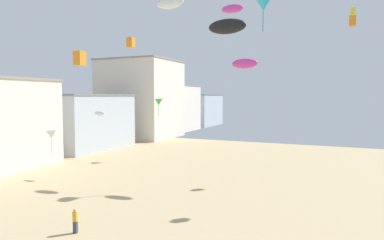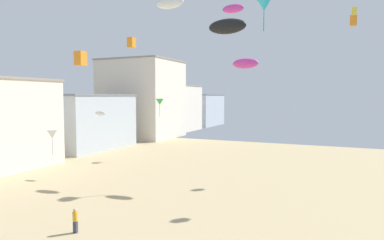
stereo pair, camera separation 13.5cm
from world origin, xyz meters
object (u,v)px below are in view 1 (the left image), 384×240
object	(u,v)px
kite_magenta_parafoil_2	(232,9)
kite_orange_box	(80,58)
kite_white_parafoil	(170,3)
kite_cyan_delta	(263,6)
kite_green_delta	(159,102)
kite_orange_box_3	(131,43)
kite_flyer	(75,219)
kite_orange_box_2	(353,21)
kite_black_parafoil	(227,26)
kite_white_parafoil_2	(99,113)
kite_magenta_parafoil	(245,63)
kite_white_delta	(51,134)
kite_yellow_box	(353,11)

from	to	relation	value
kite_magenta_parafoil_2	kite_orange_box	world-z (taller)	kite_magenta_parafoil_2
kite_white_parafoil	kite_cyan_delta	bearing A→B (deg)	82.22
kite_green_delta	kite_orange_box_3	xyz separation A→B (m)	(6.70, -16.83, 5.68)
kite_cyan_delta	kite_flyer	bearing A→B (deg)	-110.64
kite_white_parafoil	kite_green_delta	size ratio (longest dim) A/B	0.76
kite_green_delta	kite_orange_box_2	xyz separation A→B (m)	(25.05, -9.12, 7.53)
kite_black_parafoil	kite_white_parafoil_2	size ratio (longest dim) A/B	2.01
kite_magenta_parafoil	kite_black_parafoil	distance (m)	10.36
kite_white_delta	kite_magenta_parafoil	bearing A→B (deg)	30.76
kite_green_delta	kite_magenta_parafoil_2	bearing A→B (deg)	-21.81
kite_cyan_delta	kite_black_parafoil	bearing A→B (deg)	-88.71
kite_white_parafoil	kite_green_delta	world-z (taller)	kite_white_parafoil
kite_magenta_parafoil_2	kite_white_delta	world-z (taller)	kite_magenta_parafoil_2
kite_white_parafoil	kite_cyan_delta	distance (m)	17.75
kite_black_parafoil	kite_white_parafoil	bearing A→B (deg)	-124.08
kite_white_parafoil_2	kite_cyan_delta	distance (m)	21.79
kite_white_parafoil_2	kite_green_delta	size ratio (longest dim) A/B	0.54
kite_white_parafoil	kite_white_parafoil_2	xyz separation A→B (m)	(-14.92, 10.98, -8.07)
kite_white_parafoil_2	kite_black_parafoil	bearing A→B (deg)	-21.90
kite_green_delta	kite_orange_box_3	world-z (taller)	kite_orange_box_3
kite_flyer	kite_yellow_box	size ratio (longest dim) A/B	1.99
kite_orange_box_2	kite_yellow_box	size ratio (longest dim) A/B	1.09
kite_black_parafoil	kite_orange_box	world-z (taller)	kite_black_parafoil
kite_black_parafoil	kite_green_delta	size ratio (longest dim) A/B	1.09
kite_yellow_box	kite_black_parafoil	bearing A→B (deg)	-112.92
kite_cyan_delta	kite_magenta_parafoil	bearing A→B (deg)	-109.51
kite_magenta_parafoil	kite_yellow_box	size ratio (longest dim) A/B	3.26
kite_magenta_parafoil	kite_green_delta	xyz separation A→B (m)	(-15.16, 8.92, -4.16)
kite_cyan_delta	kite_white_parafoil	bearing A→B (deg)	-97.78
kite_black_parafoil	kite_yellow_box	bearing A→B (deg)	67.08
kite_flyer	kite_white_delta	xyz separation A→B (m)	(-9.87, 7.54, 4.43)
kite_orange_box_2	kite_white_delta	world-z (taller)	kite_orange_box_2
kite_orange_box	kite_orange_box_2	distance (m)	27.01
kite_flyer	kite_magenta_parafoil	size ratio (longest dim) A/B	0.61
kite_white_parafoil_2	kite_cyan_delta	size ratio (longest dim) A/B	0.43
kite_black_parafoil	kite_magenta_parafoil	bearing A→B (deg)	98.01
kite_magenta_parafoil_2	kite_orange_box	distance (m)	17.89
kite_white_parafoil	kite_white_delta	distance (m)	18.62
kite_magenta_parafoil	kite_green_delta	world-z (taller)	kite_magenta_parafoil
kite_white_parafoil_2	kite_orange_box_2	bearing A→B (deg)	6.25
kite_black_parafoil	kite_cyan_delta	world-z (taller)	kite_cyan_delta
kite_white_parafoil_2	kite_white_parafoil	bearing A→B (deg)	-36.36
kite_orange_box_2	kite_magenta_parafoil	bearing A→B (deg)	178.84
kite_white_parafoil	kite_white_delta	world-z (taller)	kite_white_parafoil
kite_cyan_delta	kite_orange_box_3	world-z (taller)	kite_cyan_delta
kite_magenta_parafoil_2	kite_cyan_delta	size ratio (longest dim) A/B	0.76
kite_green_delta	kite_white_delta	bearing A→B (deg)	-94.03
kite_green_delta	kite_white_delta	distance (m)	19.00
kite_orange_box	kite_yellow_box	distance (m)	31.49
kite_yellow_box	kite_green_delta	bearing A→B (deg)	-176.93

